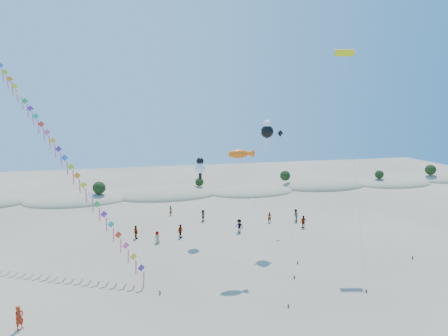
# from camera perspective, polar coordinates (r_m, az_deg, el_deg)

# --- Properties ---
(dune_ridge) EXTENTS (145.30, 11.49, 5.57)m
(dune_ridge) POSITION_cam_1_polar(r_m,az_deg,el_deg) (70.81, -7.68, -4.05)
(dune_ridge) COLOR tan
(dune_ridge) RESTS_ON ground
(kite_train) EXTENTS (19.69, 21.92, 24.59)m
(kite_train) POSITION_cam_1_polar(r_m,az_deg,el_deg) (44.03, -24.56, 3.60)
(kite_train) COLOR #3F2D1E
(kite_train) RESTS_ON ground
(fish_kite) EXTENTS (3.08, 9.15, 12.34)m
(fish_kite) POSITION_cam_1_polar(r_m,az_deg,el_deg) (37.09, 2.64, 2.12)
(fish_kite) COLOR #3F2D1E
(fish_kite) RESTS_ON ground
(cartoon_kite_low) EXTENTS (7.68, 13.82, 10.36)m
(cartoon_kite_low) POSITION_cam_1_polar(r_m,az_deg,el_deg) (45.83, -3.64, 0.22)
(cartoon_kite_low) COLOR #3F2D1E
(cartoon_kite_low) RESTS_ON ground
(cartoon_kite_high) EXTENTS (2.26, 7.71, 14.96)m
(cartoon_kite_high) POSITION_cam_1_polar(r_m,az_deg,el_deg) (44.24, 6.59, 5.72)
(cartoon_kite_high) COLOR #3F2D1E
(cartoon_kite_high) RESTS_ON ground
(parafoil_kite) EXTENTS (3.88, 10.94, 22.62)m
(parafoil_kite) POSITION_cam_1_polar(r_m,az_deg,el_deg) (44.10, 17.93, 15.65)
(parafoil_kite) COLOR #3F2D1E
(parafoil_kite) RESTS_ON ground
(dark_kite) EXTENTS (10.54, 14.53, 13.38)m
(dark_kite) POSITION_cam_1_polar(r_m,az_deg,el_deg) (48.70, 14.07, -0.10)
(dark_kite) COLOR #3F2D1E
(dark_kite) RESTS_ON ground
(flyer_foreground) EXTENTS (0.76, 0.80, 1.84)m
(flyer_foreground) POSITION_cam_1_polar(r_m,az_deg,el_deg) (33.81, -28.73, -19.37)
(flyer_foreground) COLOR #B0260E
(flyer_foreground) RESTS_ON ground
(beachgoers) EXTENTS (23.28, 12.08, 1.86)m
(beachgoers) POSITION_cam_1_polar(r_m,az_deg,el_deg) (51.41, 0.34, -8.32)
(beachgoers) COLOR slate
(beachgoers) RESTS_ON ground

